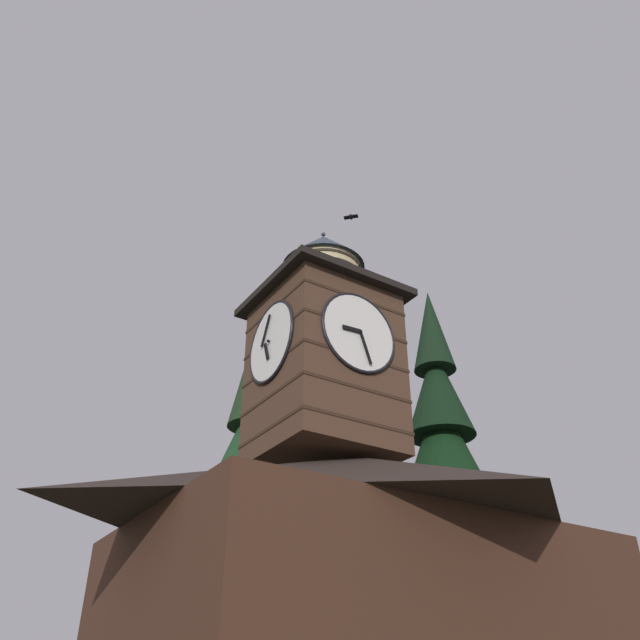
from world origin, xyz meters
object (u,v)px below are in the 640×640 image
object	(u,v)px
building_main	(361,597)
clock_tower	(323,351)
moon	(246,555)
pine_tree_aside	(451,526)
flying_bird_high	(351,217)
pine_tree_behind	(247,557)

from	to	relation	value
building_main	clock_tower	world-z (taller)	clock_tower
clock_tower	moon	world-z (taller)	clock_tower
pine_tree_aside	clock_tower	bearing A→B (deg)	20.85
moon	building_main	bearing A→B (deg)	68.38
clock_tower	flying_bird_high	world-z (taller)	flying_bird_high
building_main	moon	world-z (taller)	moon
clock_tower	pine_tree_aside	size ratio (longest dim) A/B	0.48
pine_tree_behind	flying_bird_high	size ratio (longest dim) A/B	26.67
pine_tree_aside	moon	xyz separation A→B (m)	(-5.94, -29.12, 4.44)
pine_tree_aside	flying_bird_high	world-z (taller)	flying_bird_high
building_main	flying_bird_high	world-z (taller)	flying_bird_high
clock_tower	pine_tree_behind	world-z (taller)	clock_tower
moon	flying_bird_high	size ratio (longest dim) A/B	3.06
pine_tree_aside	moon	size ratio (longest dim) A/B	10.50
clock_tower	moon	xyz separation A→B (m)	(-13.62, -32.05, 0.38)
building_main	clock_tower	xyz separation A→B (m)	(0.56, -0.91, 7.57)
flying_bird_high	moon	bearing A→B (deg)	-110.51
pine_tree_behind	pine_tree_aside	size ratio (longest dim) A/B	0.83
pine_tree_aside	moon	world-z (taller)	pine_tree_aside
building_main	pine_tree_aside	world-z (taller)	pine_tree_aside
pine_tree_aside	flying_bird_high	bearing A→B (deg)	18.89
pine_tree_behind	pine_tree_aside	distance (m)	8.15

